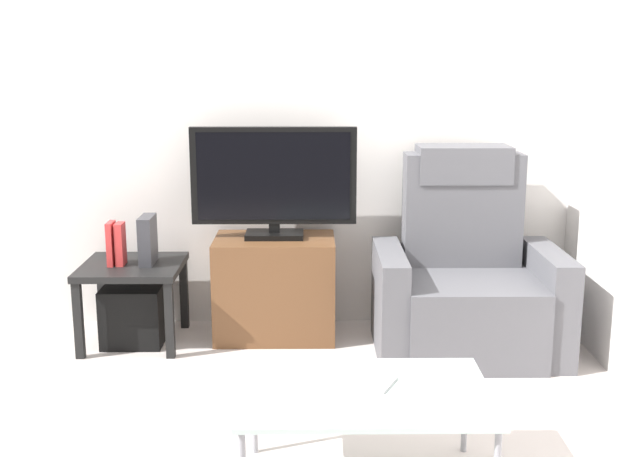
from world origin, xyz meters
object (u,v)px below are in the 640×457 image
(coffee_table, at_px, (365,396))
(cell_phone, at_px, (382,384))
(television, at_px, (274,180))
(subwoofer_box, at_px, (135,314))
(side_table, at_px, (133,276))
(game_console, at_px, (148,240))
(recliner_armchair, at_px, (466,281))
(tv_stand, at_px, (275,287))
(book_leftmost, at_px, (111,243))
(book_middle, at_px, (120,244))

(coffee_table, xyz_separation_m, cell_phone, (0.06, 0.04, 0.03))
(television, bearing_deg, subwoofer_box, -171.75)
(side_table, height_order, game_console, game_console)
(television, relative_size, recliner_armchair, 0.84)
(tv_stand, height_order, side_table, tv_stand)
(side_table, xyz_separation_m, book_leftmost, (-0.10, -0.02, 0.19))
(recliner_armchair, distance_m, coffee_table, 1.56)
(recliner_armchair, xyz_separation_m, side_table, (-1.82, 0.10, 0.01))
(game_console, bearing_deg, coffee_table, -54.84)
(side_table, bearing_deg, television, 8.25)
(side_table, distance_m, subwoofer_box, 0.22)
(side_table, height_order, book_leftmost, book_leftmost)
(subwoofer_box, bearing_deg, tv_stand, 6.86)
(book_leftmost, relative_size, cell_phone, 1.58)
(television, relative_size, game_console, 3.46)
(subwoofer_box, relative_size, coffee_table, 0.36)
(tv_stand, xyz_separation_m, recliner_armchair, (1.04, -0.20, 0.09))
(television, xyz_separation_m, book_middle, (-0.83, -0.13, -0.33))
(coffee_table, distance_m, cell_phone, 0.08)
(recliner_armchair, bearing_deg, book_middle, 170.40)
(book_middle, height_order, game_console, game_console)
(recliner_armchair, relative_size, book_middle, 4.67)
(side_table, bearing_deg, cell_phone, -50.25)
(subwoofer_box, bearing_deg, book_middle, -158.72)
(recliner_armchair, bearing_deg, cell_phone, -119.75)
(side_table, bearing_deg, book_middle, -158.72)
(tv_stand, distance_m, subwoofer_box, 0.79)
(book_leftmost, distance_m, game_console, 0.19)
(book_leftmost, height_order, coffee_table, book_leftmost)
(tv_stand, bearing_deg, side_table, -173.14)
(tv_stand, xyz_separation_m, coffee_table, (0.40, -1.62, 0.08))
(book_leftmost, bearing_deg, side_table, 11.31)
(tv_stand, bearing_deg, television, 90.00)
(book_leftmost, bearing_deg, tv_stand, 7.38)
(tv_stand, xyz_separation_m, television, (0.00, 0.02, 0.61))
(tv_stand, relative_size, recliner_armchair, 0.62)
(subwoofer_box, xyz_separation_m, book_leftmost, (-0.10, -0.02, 0.41))
(television, height_order, subwoofer_box, television)
(cell_phone, bearing_deg, television, 130.52)
(recliner_armchair, xyz_separation_m, subwoofer_box, (-1.82, 0.10, -0.21))
(recliner_armchair, distance_m, book_leftmost, 1.93)
(tv_stand, relative_size, television, 0.73)
(recliner_armchair, relative_size, subwoofer_box, 3.32)
(side_table, bearing_deg, recliner_armchair, -3.23)
(book_leftmost, distance_m, coffee_table, 1.99)
(recliner_armchair, bearing_deg, tv_stand, 162.27)
(subwoofer_box, bearing_deg, television, 8.25)
(recliner_armchair, relative_size, book_leftmost, 4.55)
(recliner_armchair, height_order, side_table, recliner_armchair)
(tv_stand, relative_size, game_console, 2.54)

